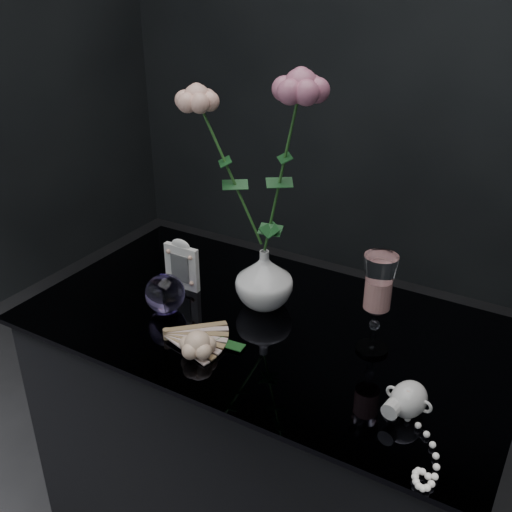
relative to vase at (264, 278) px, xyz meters
The scene contains 9 objects.
table 0.45m from the vase, 55.21° to the right, with size 1.05×0.58×0.76m.
vase is the anchor object (origin of this frame).
wine_glass 0.28m from the vase, ahead, with size 0.07×0.07×0.21m, color white, non-canonical shape.
picture_frame 0.21m from the vase, behind, with size 0.09×0.07×0.13m, color white, non-canonical shape.
paperweight 0.22m from the vase, 142.49° to the right, with size 0.09×0.09×0.09m, color #8F77C2, non-canonical shape.
paper_fan 0.25m from the vase, 115.82° to the right, with size 0.26×0.20×0.03m, color beige, non-canonical shape.
loose_rose 0.24m from the vase, 93.93° to the right, with size 0.12×0.16×0.06m, color beige, non-canonical shape.
pearl_jar 0.44m from the vase, 25.20° to the right, with size 0.21×0.22×0.06m, color silver, non-canonical shape.
roses 0.28m from the vase, behind, with size 0.30×0.12×0.45m.
Camera 1 is at (0.54, -0.91, 1.48)m, focal length 42.00 mm.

